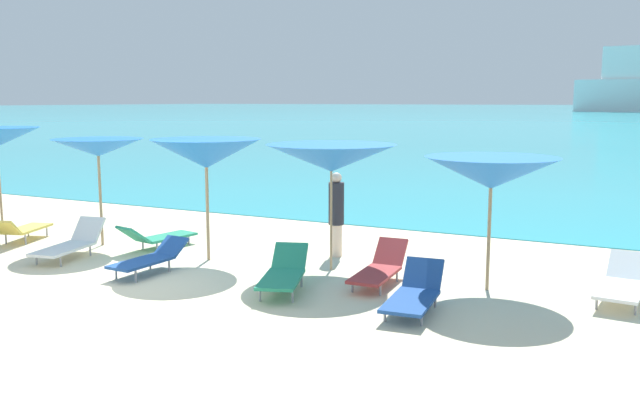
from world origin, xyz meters
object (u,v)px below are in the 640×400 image
lounge_chair_5 (379,268)px  umbrella_5 (331,158)px  umbrella_4 (206,154)px  lounge_chair_11 (22,229)px  lounge_chair_12 (150,258)px  lounge_chair_6 (623,283)px  lounge_chair_8 (157,236)px  lounge_chair_7 (70,243)px  umbrella_3 (98,148)px  umbrella_6 (491,173)px  lounge_chair_3 (414,293)px  beachgoer_1 (336,212)px  lounge_chair_2 (284,272)px

lounge_chair_5 → umbrella_5: bearing=154.1°
umbrella_4 → lounge_chair_11: size_ratio=1.42×
lounge_chair_12 → lounge_chair_5: bearing=20.3°
lounge_chair_6 → lounge_chair_8: bearing=-173.4°
umbrella_5 → lounge_chair_7: bearing=-164.0°
lounge_chair_6 → lounge_chair_11: 11.74m
umbrella_3 → umbrella_5: (5.18, 0.26, -0.03)m
umbrella_3 → umbrella_4: (2.78, -0.10, -0.02)m
umbrella_5 → umbrella_6: size_ratio=1.12×
lounge_chair_5 → lounge_chair_3: bearing=-51.8°
umbrella_6 → beachgoer_1: 3.47m
lounge_chair_11 → lounge_chair_12: 4.29m
umbrella_4 → lounge_chair_12: bearing=-104.8°
umbrella_3 → lounge_chair_7: size_ratio=1.26×
umbrella_3 → lounge_chair_2: size_ratio=1.26×
umbrella_3 → beachgoer_1: 5.11m
umbrella_3 → lounge_chair_11: 2.54m
umbrella_3 → lounge_chair_12: size_ratio=1.41×
umbrella_4 → lounge_chair_6: 7.38m
umbrella_4 → lounge_chair_8: 2.35m
lounge_chair_2 → lounge_chair_6: (4.86, 1.79, -0.02)m
lounge_chair_2 → lounge_chair_11: lounge_chair_2 is taller
lounge_chair_7 → beachgoer_1: 5.15m
lounge_chair_2 → beachgoer_1: beachgoer_1 is taller
umbrella_4 → lounge_chair_3: bearing=-15.2°
lounge_chair_7 → lounge_chair_2: bearing=-12.2°
umbrella_3 → umbrella_4: bearing=-2.1°
lounge_chair_3 → beachgoer_1: (-2.45, 2.58, 0.62)m
lounge_chair_8 → lounge_chair_11: bearing=25.3°
lounge_chair_12 → lounge_chair_8: bearing=129.9°
umbrella_5 → umbrella_6: umbrella_5 is taller
umbrella_5 → lounge_chair_2: umbrella_5 is taller
lounge_chair_7 → lounge_chair_11: bearing=152.9°
lounge_chair_3 → lounge_chair_2: bearing=173.4°
umbrella_5 → lounge_chair_3: umbrella_5 is taller
umbrella_5 → beachgoer_1: bearing=110.1°
lounge_chair_6 → lounge_chair_7: bearing=-165.6°
lounge_chair_11 → lounge_chair_12: size_ratio=1.03×
lounge_chair_2 → lounge_chair_7: lounge_chair_7 is taller
lounge_chair_3 → beachgoer_1: beachgoer_1 is taller
umbrella_5 → lounge_chair_11: umbrella_5 is taller
lounge_chair_6 → beachgoer_1: (-5.11, 0.73, 0.59)m
lounge_chair_6 → lounge_chair_12: size_ratio=1.11×
umbrella_3 → lounge_chair_8: umbrella_3 is taller
lounge_chair_7 → beachgoer_1: (4.52, 2.40, 0.59)m
lounge_chair_8 → lounge_chair_3: bearing=176.6°
lounge_chair_8 → umbrella_6: bearing=-168.9°
umbrella_5 → lounge_chair_3: 3.15m
beachgoer_1 → lounge_chair_11: bearing=-45.3°
umbrella_3 → umbrella_5: umbrella_5 is taller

